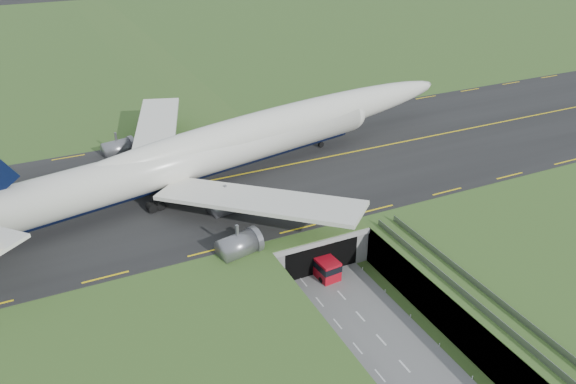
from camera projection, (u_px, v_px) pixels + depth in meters
ground at (349, 305)px, 77.76m from camera, size 900.00×900.00×0.00m
airfield_deck at (350, 287)px, 76.36m from camera, size 800.00×800.00×6.00m
trench_road at (379, 338)px, 71.72m from camera, size 12.00×75.00×0.20m
taxiway at (256, 172)px, 101.29m from camera, size 800.00×44.00×0.18m
tunnel_portal at (296, 227)px, 89.56m from camera, size 17.00×22.30×6.00m
guideway at (520, 338)px, 64.18m from camera, size 3.00×53.00×7.05m
jumbo_jet at (227, 147)px, 96.90m from camera, size 103.20×63.90×21.60m
shuttle_tram at (319, 262)px, 83.81m from camera, size 3.53×7.90×3.13m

